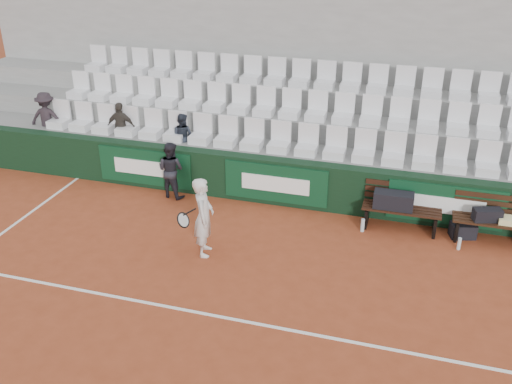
# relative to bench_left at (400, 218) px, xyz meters

# --- Properties ---
(ground) EXTENTS (80.00, 80.00, 0.00)m
(ground) POSITION_rel_bench_left_xyz_m (-2.40, -3.59, -0.23)
(ground) COLOR #994022
(ground) RESTS_ON ground
(court_baseline) EXTENTS (18.00, 0.06, 0.01)m
(court_baseline) POSITION_rel_bench_left_xyz_m (-2.40, -3.59, -0.22)
(court_baseline) COLOR white
(court_baseline) RESTS_ON ground
(back_barrier) EXTENTS (18.00, 0.34, 1.00)m
(back_barrier) POSITION_rel_bench_left_xyz_m (-2.33, 0.40, 0.28)
(back_barrier) COLOR black
(back_barrier) RESTS_ON ground
(grandstand_tier_front) EXTENTS (18.00, 0.95, 1.00)m
(grandstand_tier_front) POSITION_rel_bench_left_xyz_m (-2.40, 1.03, 0.28)
(grandstand_tier_front) COLOR gray
(grandstand_tier_front) RESTS_ON ground
(grandstand_tier_mid) EXTENTS (18.00, 0.95, 1.45)m
(grandstand_tier_mid) POSITION_rel_bench_left_xyz_m (-2.40, 1.98, 0.50)
(grandstand_tier_mid) COLOR gray
(grandstand_tier_mid) RESTS_ON ground
(grandstand_tier_back) EXTENTS (18.00, 0.95, 1.90)m
(grandstand_tier_back) POSITION_rel_bench_left_xyz_m (-2.40, 2.93, 0.72)
(grandstand_tier_back) COLOR gray
(grandstand_tier_back) RESTS_ON ground
(grandstand_rear_wall) EXTENTS (18.00, 0.30, 4.40)m
(grandstand_rear_wall) POSITION_rel_bench_left_xyz_m (-2.40, 3.56, 1.98)
(grandstand_rear_wall) COLOR #999996
(grandstand_rear_wall) RESTS_ON ground
(seat_row_front) EXTENTS (11.90, 0.44, 0.63)m
(seat_row_front) POSITION_rel_bench_left_xyz_m (-2.40, 0.86, 1.09)
(seat_row_front) COLOR silver
(seat_row_front) RESTS_ON grandstand_tier_front
(seat_row_mid) EXTENTS (11.90, 0.44, 0.63)m
(seat_row_mid) POSITION_rel_bench_left_xyz_m (-2.40, 1.81, 1.54)
(seat_row_mid) COLOR white
(seat_row_mid) RESTS_ON grandstand_tier_mid
(seat_row_back) EXTENTS (11.90, 0.44, 0.63)m
(seat_row_back) POSITION_rel_bench_left_xyz_m (-2.40, 2.76, 1.99)
(seat_row_back) COLOR silver
(seat_row_back) RESTS_ON grandstand_tier_back
(bench_left) EXTENTS (1.50, 0.56, 0.45)m
(bench_left) POSITION_rel_bench_left_xyz_m (0.00, 0.00, 0.00)
(bench_left) COLOR black
(bench_left) RESTS_ON ground
(bench_right) EXTENTS (1.50, 0.56, 0.45)m
(bench_right) POSITION_rel_bench_left_xyz_m (1.69, -0.02, 0.00)
(bench_right) COLOR #321B0F
(bench_right) RESTS_ON ground
(sports_bag_left) EXTENTS (0.76, 0.34, 0.32)m
(sports_bag_left) POSITION_rel_bench_left_xyz_m (-0.17, -0.03, 0.39)
(sports_bag_left) COLOR black
(sports_bag_left) RESTS_ON bench_left
(sports_bag_right) EXTENTS (0.56, 0.37, 0.24)m
(sports_bag_right) POSITION_rel_bench_left_xyz_m (1.54, -0.05, 0.34)
(sports_bag_right) COLOR black
(sports_bag_right) RESTS_ON bench_right
(towel) EXTENTS (0.40, 0.29, 0.11)m
(towel) POSITION_rel_bench_left_xyz_m (1.94, -0.04, 0.28)
(towel) COLOR beige
(towel) RESTS_ON bench_right
(sports_bag_ground) EXTENTS (0.53, 0.40, 0.29)m
(sports_bag_ground) POSITION_rel_bench_left_xyz_m (1.18, 0.01, -0.08)
(sports_bag_ground) COLOR black
(sports_bag_ground) RESTS_ON ground
(water_bottle_near) EXTENTS (0.07, 0.07, 0.27)m
(water_bottle_near) POSITION_rel_bench_left_xyz_m (-0.69, -0.32, -0.09)
(water_bottle_near) COLOR silver
(water_bottle_near) RESTS_ON ground
(water_bottle_far) EXTENTS (0.07, 0.07, 0.24)m
(water_bottle_far) POSITION_rel_bench_left_xyz_m (1.10, -0.49, -0.11)
(water_bottle_far) COLOR silver
(water_bottle_far) RESTS_ON ground
(tennis_player) EXTENTS (0.73, 0.62, 1.50)m
(tennis_player) POSITION_rel_bench_left_xyz_m (-3.36, -1.92, 0.52)
(tennis_player) COLOR silver
(tennis_player) RESTS_ON ground
(ball_kid) EXTENTS (0.69, 0.59, 1.26)m
(ball_kid) POSITION_rel_bench_left_xyz_m (-4.88, 0.05, 0.40)
(ball_kid) COLOR black
(ball_kid) RESTS_ON ground
(spectator_a) EXTENTS (0.90, 0.65, 1.26)m
(spectator_a) POSITION_rel_bench_left_xyz_m (-8.45, 0.91, 1.40)
(spectator_a) COLOR black
(spectator_a) RESTS_ON grandstand_tier_front
(spectator_b) EXTENTS (0.72, 0.36, 1.18)m
(spectator_b) POSITION_rel_bench_left_xyz_m (-6.47, 0.91, 1.36)
(spectator_b) COLOR #36312B
(spectator_b) RESTS_ON grandstand_tier_front
(spectator_c) EXTENTS (0.54, 0.43, 1.06)m
(spectator_c) POSITION_rel_bench_left_xyz_m (-4.95, 0.91, 1.31)
(spectator_c) COLOR #212631
(spectator_c) RESTS_ON grandstand_tier_front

